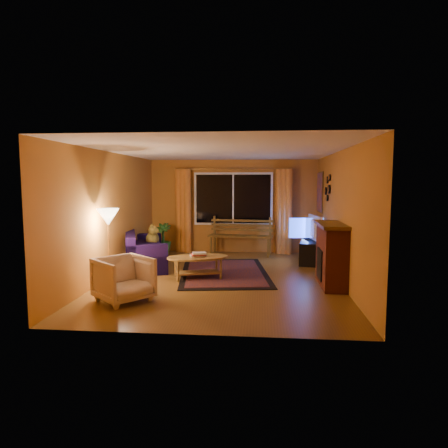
# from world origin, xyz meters

# --- Properties ---
(floor) EXTENTS (4.50, 6.00, 0.02)m
(floor) POSITION_xyz_m (0.00, 0.00, -0.01)
(floor) COLOR brown
(floor) RESTS_ON ground
(ceiling) EXTENTS (4.50, 6.00, 0.02)m
(ceiling) POSITION_xyz_m (0.00, 0.00, 2.51)
(ceiling) COLOR white
(ceiling) RESTS_ON ground
(wall_back) EXTENTS (4.50, 0.02, 2.50)m
(wall_back) POSITION_xyz_m (0.00, 3.01, 1.25)
(wall_back) COLOR #BE7A2B
(wall_back) RESTS_ON ground
(wall_left) EXTENTS (0.02, 6.00, 2.50)m
(wall_left) POSITION_xyz_m (-2.26, 0.00, 1.25)
(wall_left) COLOR #BE7A2B
(wall_left) RESTS_ON ground
(wall_right) EXTENTS (0.02, 6.00, 2.50)m
(wall_right) POSITION_xyz_m (2.26, 0.00, 1.25)
(wall_right) COLOR #BE7A2B
(wall_right) RESTS_ON ground
(window) EXTENTS (2.00, 0.02, 1.30)m
(window) POSITION_xyz_m (0.00, 2.94, 1.45)
(window) COLOR black
(window) RESTS_ON wall_back
(curtain_rod) EXTENTS (3.20, 0.03, 0.03)m
(curtain_rod) POSITION_xyz_m (0.00, 2.90, 2.25)
(curtain_rod) COLOR #BF8C3F
(curtain_rod) RESTS_ON wall_back
(curtain_left) EXTENTS (0.36, 0.36, 2.24)m
(curtain_left) POSITION_xyz_m (-1.35, 2.88, 1.12)
(curtain_left) COLOR orange
(curtain_left) RESTS_ON ground
(curtain_right) EXTENTS (0.36, 0.36, 2.24)m
(curtain_right) POSITION_xyz_m (1.35, 2.88, 1.12)
(curtain_right) COLOR orange
(curtain_right) RESTS_ON ground
(bench) EXTENTS (1.71, 0.70, 0.50)m
(bench) POSITION_xyz_m (0.22, 2.52, 0.25)
(bench) COLOR #51370F
(bench) RESTS_ON ground
(potted_plant) EXTENTS (0.57, 0.57, 0.83)m
(potted_plant) POSITION_xyz_m (-1.83, 2.45, 0.41)
(potted_plant) COLOR #235B1E
(potted_plant) RESTS_ON ground
(sofa) EXTENTS (1.43, 2.13, 0.79)m
(sofa) POSITION_xyz_m (-1.85, 0.92, 0.40)
(sofa) COLOR black
(sofa) RESTS_ON ground
(dog) EXTENTS (0.40, 0.51, 0.51)m
(dog) POSITION_xyz_m (-1.80, 1.36, 0.65)
(dog) COLOR olive
(dog) RESTS_ON sofa
(armchair) EXTENTS (1.05, 1.05, 0.79)m
(armchair) POSITION_xyz_m (-1.42, -1.71, 0.40)
(armchair) COLOR beige
(armchair) RESTS_ON ground
(floor_lamp) EXTENTS (0.30, 0.30, 1.42)m
(floor_lamp) POSITION_xyz_m (-2.00, -0.83, 0.71)
(floor_lamp) COLOR #BF8C3F
(floor_lamp) RESTS_ON ground
(rug) EXTENTS (2.14, 3.02, 0.02)m
(rug) POSITION_xyz_m (-0.01, 0.46, 0.01)
(rug) COLOR #692407
(rug) RESTS_ON ground
(coffee_table) EXTENTS (1.53, 1.53, 0.44)m
(coffee_table) POSITION_xyz_m (-0.48, -0.08, 0.22)
(coffee_table) COLOR olive
(coffee_table) RESTS_ON ground
(tv_console) EXTENTS (0.63, 1.31, 0.52)m
(tv_console) POSITION_xyz_m (1.93, 1.77, 0.26)
(tv_console) COLOR black
(tv_console) RESTS_ON ground
(television) EXTENTS (0.29, 1.04, 0.59)m
(television) POSITION_xyz_m (1.93, 1.77, 0.82)
(television) COLOR black
(television) RESTS_ON tv_console
(fireplace) EXTENTS (0.40, 1.20, 1.10)m
(fireplace) POSITION_xyz_m (2.05, -0.40, 0.55)
(fireplace) COLOR maroon
(fireplace) RESTS_ON ground
(mirror_cluster) EXTENTS (0.06, 0.60, 0.56)m
(mirror_cluster) POSITION_xyz_m (2.21, 1.30, 1.80)
(mirror_cluster) COLOR black
(mirror_cluster) RESTS_ON wall_right
(painting) EXTENTS (0.04, 0.76, 0.96)m
(painting) POSITION_xyz_m (2.22, 2.45, 1.65)
(painting) COLOR #EA5B12
(painting) RESTS_ON wall_right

